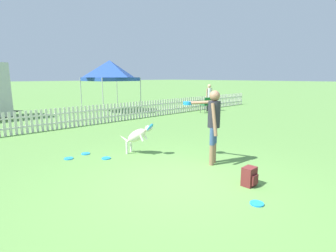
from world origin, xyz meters
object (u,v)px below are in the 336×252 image
object	(u,v)px
backpack_on_grass	(250,177)
spectator_standing	(209,95)
frisbee_far_scatter	(257,204)
folding_chair_blue_left	(207,104)
frisbee_near_handler	(106,158)
frisbee_near_dog	(86,154)
frisbee_midfield	(69,158)
leaping_dog	(138,136)
canopy_tent_main	(110,71)
handler_person	(212,118)

from	to	relation	value
backpack_on_grass	spectator_standing	world-z (taller)	spectator_standing
frisbee_far_scatter	folding_chair_blue_left	world-z (taller)	folding_chair_blue_left
frisbee_near_handler	folding_chair_blue_left	xyz separation A→B (m)	(8.37, 3.37, 0.52)
frisbee_near_dog	backpack_on_grass	distance (m)	4.20
spectator_standing	frisbee_near_handler	bearing A→B (deg)	37.03
frisbee_midfield	frisbee_far_scatter	xyz separation A→B (m)	(1.18, -4.37, 0.00)
leaping_dog	backpack_on_grass	bearing A→B (deg)	71.67
backpack_on_grass	canopy_tent_main	xyz separation A→B (m)	(3.80, 10.88, 2.15)
frisbee_near_dog	frisbee_far_scatter	bearing A→B (deg)	-81.33
frisbee_near_handler	leaping_dog	bearing A→B (deg)	-15.17
frisbee_near_handler	backpack_on_grass	size ratio (longest dim) A/B	0.61
frisbee_near_dog	frisbee_midfield	xyz separation A→B (m)	(-0.50, -0.09, 0.00)
leaping_dog	frisbee_far_scatter	xyz separation A→B (m)	(-0.32, -3.53, -0.49)
spectator_standing	folding_chair_blue_left	bearing A→B (deg)	45.43
handler_person	folding_chair_blue_left	world-z (taller)	handler_person
handler_person	backpack_on_grass	xyz separation A→B (m)	(-0.52, -1.27, -0.90)
frisbee_near_dog	spectator_standing	distance (m)	9.86
frisbee_near_handler	frisbee_midfield	bearing A→B (deg)	137.44
leaping_dog	frisbee_near_dog	distance (m)	1.46
leaping_dog	frisbee_midfield	bearing A→B (deg)	-52.61
handler_person	spectator_standing	world-z (taller)	handler_person
frisbee_near_handler	folding_chair_blue_left	size ratio (longest dim) A/B	0.25
frisbee_near_dog	backpack_on_grass	size ratio (longest dim) A/B	0.61
leaping_dog	backpack_on_grass	distance (m)	3.09
spectator_standing	backpack_on_grass	bearing A→B (deg)	55.74
leaping_dog	backpack_on_grass	xyz separation A→B (m)	(0.26, -3.07, -0.32)
frisbee_near_handler	spectator_standing	size ratio (longest dim) A/B	0.14
leaping_dog	frisbee_near_handler	bearing A→B (deg)	-38.31
frisbee_near_handler	folding_chair_blue_left	world-z (taller)	folding_chair_blue_left
frisbee_midfield	frisbee_near_handler	bearing A→B (deg)	-42.56
frisbee_near_handler	spectator_standing	world-z (taller)	spectator_standing
frisbee_near_handler	frisbee_midfield	world-z (taller)	same
frisbee_far_scatter	spectator_standing	xyz separation A→B (m)	(8.64, 7.58, 0.93)
frisbee_near_dog	backpack_on_grass	world-z (taller)	backpack_on_grass
frisbee_midfield	spectator_standing	distance (m)	10.36
backpack_on_grass	folding_chair_blue_left	size ratio (longest dim) A/B	0.40
frisbee_near_dog	frisbee_far_scatter	distance (m)	4.52
leaping_dog	frisbee_midfield	xyz separation A→B (m)	(-1.50, 0.85, -0.49)
frisbee_midfield	folding_chair_blue_left	bearing A→B (deg)	16.85
canopy_tent_main	folding_chair_blue_left	bearing A→B (deg)	-50.43
leaping_dog	backpack_on_grass	world-z (taller)	leaping_dog
handler_person	canopy_tent_main	size ratio (longest dim) A/B	0.59
frisbee_midfield	frisbee_near_dog	bearing A→B (deg)	10.75
canopy_tent_main	spectator_standing	xyz separation A→B (m)	(4.26, -3.77, -1.39)
frisbee_near_dog	frisbee_midfield	size ratio (longest dim) A/B	1.00
leaping_dog	frisbee_far_scatter	size ratio (longest dim) A/B	4.49
handler_person	backpack_on_grass	distance (m)	1.64
frisbee_midfield	folding_chair_blue_left	world-z (taller)	folding_chair_blue_left
backpack_on_grass	leaping_dog	bearing A→B (deg)	94.81
leaping_dog	canopy_tent_main	bearing A→B (deg)	-140.57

